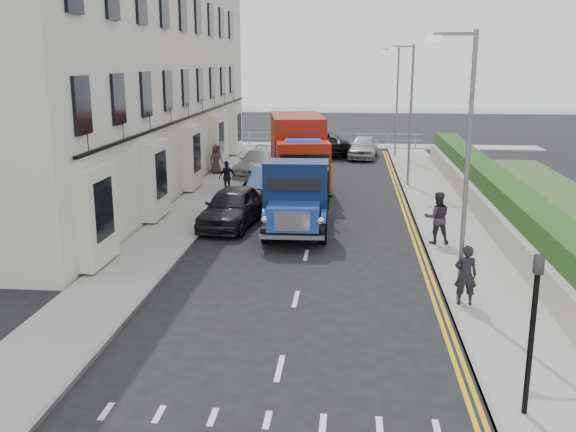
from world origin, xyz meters
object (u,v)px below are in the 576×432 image
object	(u,v)px
pedestrian_east_near	(466,275)
red_lorry	(298,152)
lamp_near	(463,155)
bedford_lorry	(296,202)
lamp_mid	(409,107)
lamp_far	(395,96)
parked_car_front	(232,207)

from	to	relation	value
pedestrian_east_near	red_lorry	bearing A→B (deg)	-68.42
lamp_near	bedford_lorry	bearing A→B (deg)	126.55
bedford_lorry	red_lorry	distance (m)	8.21
lamp_mid	lamp_near	bearing A→B (deg)	-90.00
lamp_near	red_lorry	distance (m)	15.61
lamp_far	bedford_lorry	bearing A→B (deg)	-103.52
bedford_lorry	pedestrian_east_near	xyz separation A→B (m)	(4.94, -6.60, -0.35)
lamp_near	lamp_far	size ratio (longest dim) A/B	1.00
lamp_far	pedestrian_east_near	distance (m)	26.42
lamp_far	red_lorry	bearing A→B (deg)	-114.87
lamp_mid	bedford_lorry	distance (m)	11.07
lamp_far	parked_car_front	distance (m)	20.12
lamp_near	parked_car_front	xyz separation A→B (m)	(-7.29, 7.53, -3.23)
bedford_lorry	red_lorry	size ratio (longest dim) A/B	0.81
lamp_far	parked_car_front	size ratio (longest dim) A/B	1.56
lamp_far	red_lorry	size ratio (longest dim) A/B	0.97
bedford_lorry	parked_car_front	bearing A→B (deg)	153.89
lamp_near	pedestrian_east_near	world-z (taller)	lamp_near
lamp_mid	pedestrian_east_near	xyz separation A→B (m)	(0.22, -16.24, -3.08)
lamp_mid	bedford_lorry	size ratio (longest dim) A/B	1.19
pedestrian_east_near	parked_car_front	bearing A→B (deg)	-44.96
lamp_near	lamp_mid	world-z (taller)	same
lamp_near	lamp_mid	distance (m)	16.00
red_lorry	parked_car_front	size ratio (longest dim) A/B	1.61
parked_car_front	lamp_near	bearing A→B (deg)	-38.76
lamp_far	parked_car_front	bearing A→B (deg)	-111.54
bedford_lorry	red_lorry	bearing A→B (deg)	92.48
lamp_far	parked_car_front	world-z (taller)	lamp_far
pedestrian_east_near	lamp_near	bearing A→B (deg)	-45.59
red_lorry	pedestrian_east_near	size ratio (longest dim) A/B	4.53
lamp_near	bedford_lorry	size ratio (longest dim) A/B	1.19
pedestrian_east_near	bedford_lorry	bearing A→B (deg)	-52.18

